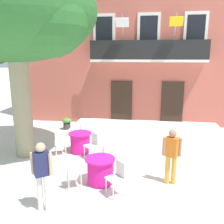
# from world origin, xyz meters

# --- Properties ---
(ground_plane) EXTENTS (120.00, 120.00, 0.00)m
(ground_plane) POSITION_xyz_m (0.00, 0.00, 0.00)
(ground_plane) COLOR silver
(building_facade) EXTENTS (13.00, 5.09, 7.50)m
(building_facade) POSITION_xyz_m (0.90, 6.99, 3.75)
(building_facade) COLOR #BC5B4C
(building_facade) RESTS_ON ground
(entrance_step_platform) EXTENTS (7.06, 2.49, 0.25)m
(entrance_step_platform) POSITION_xyz_m (0.89, 3.76, 0.12)
(entrance_step_platform) COLOR silver
(entrance_step_platform) RESTS_ON ground
(plane_tree) EXTENTS (5.61, 4.93, 6.64)m
(plane_tree) POSITION_xyz_m (-3.54, 0.36, 4.86)
(plane_tree) COLOR gray
(plane_tree) RESTS_ON ground
(cafe_table_near_tree) EXTENTS (0.86, 0.86, 0.76)m
(cafe_table_near_tree) POSITION_xyz_m (-1.52, 0.87, 0.39)
(cafe_table_near_tree) COLOR #DB1984
(cafe_table_near_tree) RESTS_ON ground
(cafe_chair_near_tree_0) EXTENTS (0.42, 0.42, 0.91)m
(cafe_chair_near_tree_0) POSITION_xyz_m (-1.56, 1.62, 0.53)
(cafe_chair_near_tree_0) COLOR silver
(cafe_chair_near_tree_0) RESTS_ON ground
(cafe_chair_near_tree_1) EXTENTS (0.54, 0.54, 0.91)m
(cafe_chair_near_tree_1) POSITION_xyz_m (-2.16, 0.47, 0.53)
(cafe_chair_near_tree_1) COLOR silver
(cafe_chair_near_tree_1) RESTS_ON ground
(cafe_chair_near_tree_2) EXTENTS (0.57, 0.57, 0.91)m
(cafe_chair_near_tree_2) POSITION_xyz_m (-0.94, 0.40, 0.53)
(cafe_chair_near_tree_2) COLOR silver
(cafe_chair_near_tree_2) RESTS_ON ground
(cafe_table_middle) EXTENTS (0.86, 0.86, 0.76)m
(cafe_table_middle) POSITION_xyz_m (-0.33, -1.30, 0.39)
(cafe_table_middle) COLOR #DB1984
(cafe_table_middle) RESTS_ON ground
(cafe_chair_middle_0) EXTENTS (0.53, 0.53, 0.91)m
(cafe_chair_middle_0) POSITION_xyz_m (-0.99, -1.68, 0.53)
(cafe_chair_middle_0) COLOR silver
(cafe_chair_middle_0) RESTS_ON ground
(cafe_chair_middle_1) EXTENTS (0.56, 0.56, 0.91)m
(cafe_chair_middle_1) POSITION_xyz_m (0.22, -1.81, 0.53)
(cafe_chair_middle_1) COLOR silver
(cafe_chair_middle_1) RESTS_ON ground
(cafe_chair_middle_2) EXTENTS (0.49, 0.49, 0.91)m
(cafe_chair_middle_2) POSITION_xyz_m (-0.21, -0.56, 0.53)
(cafe_chair_middle_2) COLOR silver
(cafe_chair_middle_2) RESTS_ON ground
(ground_planter_left) EXTENTS (0.46, 0.46, 0.58)m
(ground_planter_left) POSITION_xyz_m (-2.98, 3.62, 0.33)
(ground_planter_left) COLOR #47423D
(ground_planter_left) RESTS_ON ground
(pedestrian_near_entrance) EXTENTS (0.53, 0.38, 1.70)m
(pedestrian_near_entrance) POSITION_xyz_m (-1.41, -2.74, 0.96)
(pedestrian_near_entrance) COLOR silver
(pedestrian_near_entrance) RESTS_ON ground
(pedestrian_mid_plaza) EXTENTS (0.53, 0.35, 1.62)m
(pedestrian_mid_plaza) POSITION_xyz_m (1.66, -1.03, 0.92)
(pedestrian_mid_plaza) COLOR gold
(pedestrian_mid_plaza) RESTS_ON ground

